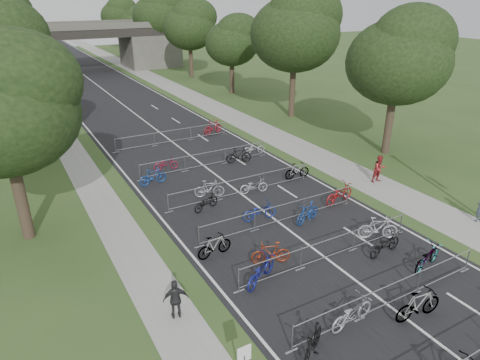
% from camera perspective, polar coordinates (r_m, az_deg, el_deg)
% --- Properties ---
extents(road, '(11.00, 140.00, 0.01)m').
position_cam_1_polar(road, '(57.18, -17.87, 11.47)').
color(road, black).
rests_on(road, ground).
extents(sidewalk_right, '(3.00, 140.00, 0.01)m').
position_cam_1_polar(sidewalk_right, '(59.31, -10.19, 12.62)').
color(sidewalk_right, gray).
rests_on(sidewalk_right, ground).
extents(sidewalk_left, '(2.00, 140.00, 0.01)m').
position_cam_1_polar(sidewalk_left, '(56.17, -25.40, 10.13)').
color(sidewalk_left, gray).
rests_on(sidewalk_left, ground).
extents(lane_markings, '(0.12, 140.00, 0.00)m').
position_cam_1_polar(lane_markings, '(57.18, -17.87, 11.46)').
color(lane_markings, silver).
rests_on(lane_markings, ground).
extents(overpass_bridge, '(31.00, 8.00, 7.05)m').
position_cam_1_polar(overpass_bridge, '(71.26, -21.07, 16.16)').
color(overpass_bridge, '#4F4D46').
rests_on(overpass_bridge, ground).
extents(tree_left_0, '(6.72, 6.72, 10.25)m').
position_cam_1_polar(tree_left_0, '(21.35, -29.09, 8.46)').
color(tree_left_0, '#33261C').
rests_on(tree_left_0, ground).
extents(tree_right_0, '(7.17, 7.17, 10.93)m').
position_cam_1_polar(tree_right_0, '(32.47, 20.60, 15.00)').
color(tree_right_0, '#33261C').
rests_on(tree_right_0, ground).
extents(tree_right_1, '(8.18, 8.18, 12.47)m').
position_cam_1_polar(tree_right_1, '(41.14, 7.55, 19.14)').
color(tree_right_1, '#33261C').
rests_on(tree_right_1, ground).
extents(tree_right_2, '(6.16, 6.16, 9.39)m').
position_cam_1_polar(tree_right_2, '(51.39, -0.97, 18.01)').
color(tree_right_2, '#33261C').
rests_on(tree_right_2, ground).
extents(tree_right_3, '(7.17, 7.17, 10.93)m').
position_cam_1_polar(tree_right_3, '(62.07, -6.64, 19.75)').
color(tree_right_3, '#33261C').
rests_on(tree_right_3, ground).
extents(tree_right_4, '(8.18, 8.18, 12.47)m').
position_cam_1_polar(tree_right_4, '(73.17, -10.69, 20.87)').
color(tree_right_4, '#33261C').
rests_on(tree_right_4, ground).
extents(tree_right_5, '(6.16, 6.16, 9.39)m').
position_cam_1_polar(tree_right_5, '(84.66, -13.50, 19.65)').
color(tree_right_5, '#33261C').
rests_on(tree_right_5, ground).
extents(tree_right_6, '(7.17, 7.17, 10.93)m').
position_cam_1_polar(tree_right_6, '(96.14, -15.81, 20.43)').
color(tree_right_6, '#33261C').
rests_on(tree_right_6, ground).
extents(barrier_row_1, '(9.70, 0.08, 1.10)m').
position_cam_1_polar(barrier_row_1, '(17.71, 19.51, -14.20)').
color(barrier_row_1, '#999CA0').
rests_on(barrier_row_1, ground).
extents(barrier_row_2, '(9.70, 0.08, 1.10)m').
position_cam_1_polar(barrier_row_2, '(19.70, 11.73, -9.02)').
color(barrier_row_2, '#999CA0').
rests_on(barrier_row_2, ground).
extents(barrier_row_3, '(9.70, 0.08, 1.10)m').
position_cam_1_polar(barrier_row_3, '(22.24, 5.37, -4.54)').
color(barrier_row_3, '#999CA0').
rests_on(barrier_row_3, ground).
extents(barrier_row_4, '(9.70, 0.08, 1.10)m').
position_cam_1_polar(barrier_row_4, '(25.26, 0.23, -0.82)').
color(barrier_row_4, '#999CA0').
rests_on(barrier_row_4, ground).
extents(barrier_row_5, '(9.70, 0.08, 1.10)m').
position_cam_1_polar(barrier_row_5, '(29.37, -4.64, 2.70)').
color(barrier_row_5, '#999CA0').
rests_on(barrier_row_5, ground).
extents(barrier_row_6, '(9.70, 0.08, 1.10)m').
position_cam_1_polar(barrier_row_6, '(34.61, -8.91, 5.77)').
color(barrier_row_6, '#999CA0').
rests_on(barrier_row_6, ground).
extents(bike_4, '(1.84, 1.45, 1.12)m').
position_cam_1_polar(bike_4, '(15.09, 9.66, -20.64)').
color(bike_4, black).
rests_on(bike_4, ground).
extents(bike_5, '(2.13, 0.95, 1.08)m').
position_cam_1_polar(bike_5, '(16.48, 14.69, -16.76)').
color(bike_5, '#9B9CA2').
rests_on(bike_5, ground).
extents(bike_6, '(2.10, 0.82, 1.23)m').
position_cam_1_polar(bike_6, '(17.46, 22.70, -15.10)').
color(bike_6, '#999CA0').
rests_on(bike_6, ground).
extents(bike_7, '(2.10, 1.12, 1.05)m').
position_cam_1_polar(bike_7, '(20.47, 23.65, -9.42)').
color(bike_7, '#999CA0').
rests_on(bike_7, ground).
extents(bike_8, '(2.22, 1.67, 1.12)m').
position_cam_1_polar(bike_8, '(17.96, 2.76, -12.00)').
color(bike_8, navy).
rests_on(bike_8, ground).
extents(bike_9, '(1.83, 1.09, 1.06)m').
position_cam_1_polar(bike_9, '(19.11, 4.13, -9.69)').
color(bike_9, maroon).
rests_on(bike_9, ground).
extents(bike_10, '(2.07, 0.90, 1.05)m').
position_cam_1_polar(bike_10, '(20.76, 18.75, -8.11)').
color(bike_10, black).
rests_on(bike_10, ground).
extents(bike_11, '(1.96, 1.45, 1.17)m').
position_cam_1_polar(bike_11, '(21.84, 17.92, -6.13)').
color(bike_11, '#B4B4BC').
rests_on(bike_11, ground).
extents(bike_12, '(1.81, 0.68, 1.06)m').
position_cam_1_polar(bike_12, '(19.57, -3.41, -8.78)').
color(bike_12, '#999CA0').
rests_on(bike_12, ground).
extents(bike_13, '(1.98, 0.89, 1.00)m').
position_cam_1_polar(bike_13, '(22.53, 2.61, -4.18)').
color(bike_13, navy).
rests_on(bike_13, ground).
extents(bike_14, '(1.90, 1.00, 1.10)m').
position_cam_1_polar(bike_14, '(22.53, 9.02, -4.34)').
color(bike_14, navy).
rests_on(bike_14, ground).
extents(bike_15, '(2.26, 1.11, 1.14)m').
position_cam_1_polar(bike_15, '(24.93, 13.09, -1.77)').
color(bike_15, maroon).
rests_on(bike_15, ground).
extents(bike_16, '(1.81, 1.10, 0.90)m').
position_cam_1_polar(bike_16, '(23.64, -4.54, -2.97)').
color(bike_16, black).
rests_on(bike_16, ground).
extents(bike_17, '(1.84, 1.12, 1.07)m').
position_cam_1_polar(bike_17, '(25.00, -4.11, -1.19)').
color(bike_17, '#94959B').
rests_on(bike_17, ground).
extents(bike_18, '(1.83, 0.92, 0.92)m').
position_cam_1_polar(bike_18, '(25.52, 1.84, -0.78)').
color(bike_18, '#A5A5AD').
rests_on(bike_18, ground).
extents(bike_19, '(1.82, 0.64, 1.07)m').
position_cam_1_polar(bike_19, '(27.71, 7.63, 1.23)').
color(bike_19, '#999CA0').
rests_on(bike_19, ground).
extents(bike_20, '(1.81, 0.64, 1.07)m').
position_cam_1_polar(bike_20, '(27.14, -11.55, 0.44)').
color(bike_20, navy).
rests_on(bike_20, ground).
extents(bike_21, '(1.73, 0.82, 0.87)m').
position_cam_1_polar(bike_21, '(29.30, -9.86, 2.14)').
color(bike_21, maroon).
rests_on(bike_21, ground).
extents(bike_22, '(1.90, 0.92, 1.10)m').
position_cam_1_polar(bike_22, '(30.07, -0.17, 3.30)').
color(bike_22, black).
rests_on(bike_22, ground).
extents(bike_23, '(1.76, 0.78, 0.89)m').
position_cam_1_polar(bike_23, '(31.84, 1.90, 4.27)').
color(bike_23, '#B8B9C1').
rests_on(bike_23, ground).
extents(bike_27, '(2.08, 1.12, 1.20)m').
position_cam_1_polar(bike_27, '(36.47, -3.64, 7.04)').
color(bike_27, maroon).
rests_on(bike_27, ground).
extents(pedestrian_b, '(0.90, 0.73, 1.75)m').
position_cam_1_polar(pedestrian_b, '(28.24, 18.08, 1.40)').
color(pedestrian_b, maroon).
rests_on(pedestrian_b, ground).
extents(pedestrian_c, '(1.01, 0.62, 1.61)m').
position_cam_1_polar(pedestrian_c, '(16.30, -8.56, -15.47)').
color(pedestrian_c, '#28282A').
rests_on(pedestrian_c, ground).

